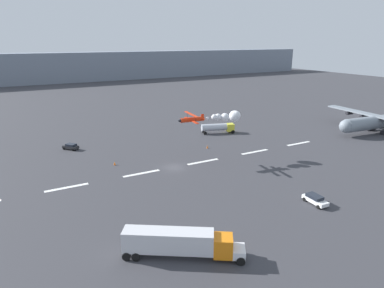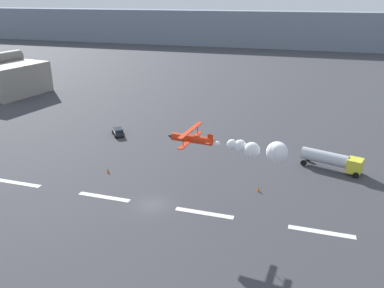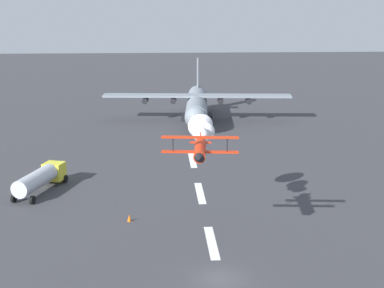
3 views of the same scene
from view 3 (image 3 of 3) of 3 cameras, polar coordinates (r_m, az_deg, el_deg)
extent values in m
plane|color=#38383D|center=(50.37, 2.77, -13.03)|extent=(440.00, 440.00, 0.00)
cube|color=white|center=(57.11, 1.94, -9.64)|extent=(8.00, 0.90, 0.01)
cube|color=white|center=(71.02, 0.80, -4.83)|extent=(8.00, 0.90, 0.01)
cube|color=white|center=(85.30, 0.04, -1.61)|extent=(8.00, 0.90, 0.01)
cylinder|color=gray|center=(112.77, 0.49, 3.87)|extent=(25.13, 6.03, 3.99)
sphere|color=gray|center=(100.54, 0.40, 2.64)|extent=(3.79, 3.79, 3.79)
cube|color=gray|center=(112.47, 0.49, 4.77)|extent=(6.18, 36.42, 0.40)
cylinder|color=black|center=(112.79, -4.60, 4.29)|extent=(2.48, 1.29, 1.10)
cylinder|color=black|center=(112.37, -1.83, 4.29)|extent=(2.48, 1.29, 1.10)
cylinder|color=black|center=(112.26, 2.81, 4.27)|extent=(2.48, 1.29, 1.10)
cylinder|color=black|center=(112.55, 5.58, 4.25)|extent=(2.48, 1.29, 1.10)
cube|color=gray|center=(122.38, 0.55, 7.02)|extent=(2.82, 0.53, 6.00)
cube|color=gray|center=(123.03, 0.55, 4.85)|extent=(2.74, 9.13, 0.24)
cube|color=black|center=(114.23, 1.74, 2.67)|extent=(3.27, 1.26, 1.20)
cube|color=black|center=(114.29, -0.76, 2.68)|extent=(3.27, 1.26, 1.20)
cylinder|color=red|center=(51.78, 0.79, -0.55)|extent=(5.60, 1.55, 1.03)
cube|color=red|center=(51.63, 0.79, -0.77)|extent=(1.30, 6.91, 0.12)
cube|color=red|center=(51.31, 0.79, 0.67)|extent=(1.30, 6.91, 0.12)
cylinder|color=black|center=(51.47, 3.47, -0.08)|extent=(0.08, 0.08, 1.33)
cylinder|color=black|center=(51.57, -1.88, -0.03)|extent=(0.08, 0.08, 1.33)
cube|color=red|center=(54.09, 0.85, 0.56)|extent=(0.71, 0.17, 1.10)
cube|color=red|center=(54.18, 0.85, 0.15)|extent=(0.79, 2.05, 0.08)
cone|color=black|center=(48.77, 0.72, -1.46)|extent=(0.78, 0.94, 0.87)
sphere|color=white|center=(55.24, 1.23, 0.36)|extent=(0.70, 0.70, 0.70)
sphere|color=white|center=(56.98, 0.98, 0.87)|extent=(1.29, 1.29, 1.29)
sphere|color=white|center=(58.02, 0.81, 1.00)|extent=(1.56, 1.56, 1.56)
sphere|color=white|center=(59.58, 1.33, 1.22)|extent=(1.96, 1.96, 1.96)
sphere|color=white|center=(62.57, 1.05, 1.95)|extent=(2.21, 2.21, 2.21)
sphere|color=white|center=(62.44, 0.79, 1.76)|extent=(2.61, 2.61, 2.61)
cube|color=yellow|center=(76.40, -13.39, -2.61)|extent=(2.82, 2.95, 2.20)
cylinder|color=#B7BCC6|center=(72.21, -15.15, -3.47)|extent=(7.86, 4.27, 2.10)
cylinder|color=black|center=(77.76, -13.93, -3.20)|extent=(1.05, 0.60, 1.00)
cylinder|color=black|center=(70.75, -17.10, -5.12)|extent=(1.05, 0.60, 1.00)
cylinder|color=black|center=(76.70, -12.34, -3.35)|extent=(1.05, 0.60, 1.00)
cylinder|color=black|center=(69.58, -15.39, -5.32)|extent=(1.05, 0.60, 1.00)
cone|color=orange|center=(62.45, -6.18, -7.24)|extent=(0.44, 0.44, 0.75)
camera|label=1|loc=(70.10, 75.50, 6.91)|focal=31.85mm
camera|label=2|loc=(79.56, 34.72, 14.73)|focal=35.76mm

